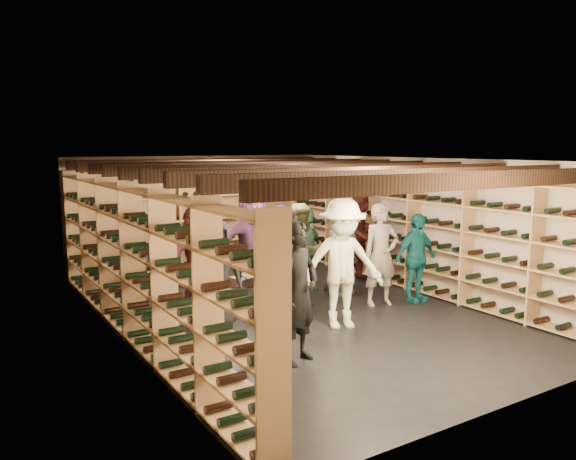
# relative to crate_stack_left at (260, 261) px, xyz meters

# --- Properties ---
(ground) EXTENTS (8.00, 8.00, 0.00)m
(ground) POSITION_rel_crate_stack_left_xyz_m (-0.64, -2.26, -0.34)
(ground) COLOR black
(ground) RESTS_ON ground
(walls) EXTENTS (5.52, 8.02, 2.40)m
(walls) POSITION_rel_crate_stack_left_xyz_m (-0.64, -2.26, 0.86)
(walls) COLOR beige
(walls) RESTS_ON ground
(ceiling) EXTENTS (5.50, 8.00, 0.01)m
(ceiling) POSITION_rel_crate_stack_left_xyz_m (-0.64, -2.26, 2.06)
(ceiling) COLOR beige
(ceiling) RESTS_ON walls
(ceiling_joists) EXTENTS (5.40, 7.12, 0.18)m
(ceiling_joists) POSITION_rel_crate_stack_left_xyz_m (-0.64, -2.26, 1.92)
(ceiling_joists) COLOR black
(ceiling_joists) RESTS_ON ground
(wine_rack_left) EXTENTS (0.32, 7.50, 2.15)m
(wine_rack_left) POSITION_rel_crate_stack_left_xyz_m (-3.21, -2.26, 0.74)
(wine_rack_left) COLOR #A78A51
(wine_rack_left) RESTS_ON ground
(wine_rack_right) EXTENTS (0.32, 7.50, 2.15)m
(wine_rack_right) POSITION_rel_crate_stack_left_xyz_m (1.93, -2.26, 0.74)
(wine_rack_right) COLOR #A78A51
(wine_rack_right) RESTS_ON ground
(wine_rack_back) EXTENTS (4.70, 0.30, 2.15)m
(wine_rack_back) POSITION_rel_crate_stack_left_xyz_m (-0.64, 1.57, 0.73)
(wine_rack_back) COLOR #A78A51
(wine_rack_back) RESTS_ON ground
(crate_stack_left) EXTENTS (0.56, 0.43, 0.68)m
(crate_stack_left) POSITION_rel_crate_stack_left_xyz_m (0.00, 0.00, 0.00)
(crate_stack_left) COLOR tan
(crate_stack_left) RESTS_ON ground
(crate_stack_right) EXTENTS (0.58, 0.46, 0.68)m
(crate_stack_right) POSITION_rel_crate_stack_left_xyz_m (-1.19, 0.05, 0.00)
(crate_stack_right) COLOR tan
(crate_stack_right) RESTS_ON ground
(crate_loose) EXTENTS (0.55, 0.41, 0.17)m
(crate_loose) POSITION_rel_crate_stack_left_xyz_m (-0.57, -0.43, -0.25)
(crate_loose) COLOR tan
(crate_loose) RESTS_ON ground
(person_0) EXTENTS (0.88, 0.69, 1.60)m
(person_0) POSITION_rel_crate_stack_left_xyz_m (-2.12, -2.51, 0.46)
(person_0) COLOR black
(person_0) RESTS_ON ground
(person_1) EXTENTS (0.74, 0.63, 1.73)m
(person_1) POSITION_rel_crate_stack_left_xyz_m (-1.76, -4.14, 0.53)
(person_1) COLOR black
(person_1) RESTS_ON ground
(person_2) EXTENTS (0.90, 0.74, 1.71)m
(person_2) POSITION_rel_crate_stack_left_xyz_m (-0.44, -2.21, 0.51)
(person_2) COLOR #515532
(person_2) RESTS_ON ground
(person_3) EXTENTS (1.38, 1.07, 1.88)m
(person_3) POSITION_rel_crate_stack_left_xyz_m (-0.51, -3.36, 0.60)
(person_3) COLOR #ECEBBB
(person_3) RESTS_ON ground
(person_4) EXTENTS (0.89, 0.39, 1.50)m
(person_4) POSITION_rel_crate_stack_left_xyz_m (1.37, -2.92, 0.41)
(person_4) COLOR #187173
(person_4) RESTS_ON ground
(person_5) EXTENTS (1.64, 0.94, 1.68)m
(person_5) POSITION_rel_crate_stack_left_xyz_m (-1.84, -1.25, 0.50)
(person_5) COLOR brown
(person_5) RESTS_ON ground
(person_6) EXTENTS (0.90, 0.71, 1.61)m
(person_6) POSITION_rel_crate_stack_left_xyz_m (-0.36, -1.44, 0.46)
(person_6) COLOR #20254D
(person_6) RESTS_ON ground
(person_7) EXTENTS (0.70, 0.54, 1.69)m
(person_7) POSITION_rel_crate_stack_left_xyz_m (0.73, -2.78, 0.50)
(person_7) COLOR gray
(person_7) RESTS_ON ground
(person_8) EXTENTS (0.92, 0.72, 1.90)m
(person_8) POSITION_rel_crate_stack_left_xyz_m (1.54, -1.30, 0.61)
(person_8) COLOR #4B1C1A
(person_8) RESTS_ON ground
(person_9) EXTENTS (1.11, 0.89, 1.49)m
(person_9) POSITION_rel_crate_stack_left_xyz_m (-0.98, -2.10, 0.41)
(person_9) COLOR #ACA79D
(person_9) RESTS_ON ground
(person_10) EXTENTS (0.95, 0.66, 1.50)m
(person_10) POSITION_rel_crate_stack_left_xyz_m (0.19, -1.39, 0.41)
(person_10) COLOR #2D543C
(person_10) RESTS_ON ground
(person_11) EXTENTS (1.76, 0.62, 1.88)m
(person_11) POSITION_rel_crate_stack_left_xyz_m (-0.72, -1.02, 0.60)
(person_11) COLOR #7B4D7D
(person_11) RESTS_ON ground
(person_12) EXTENTS (0.95, 0.80, 1.64)m
(person_12) POSITION_rel_crate_stack_left_xyz_m (0.57, -1.90, 0.48)
(person_12) COLOR #39383D
(person_12) RESTS_ON ground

